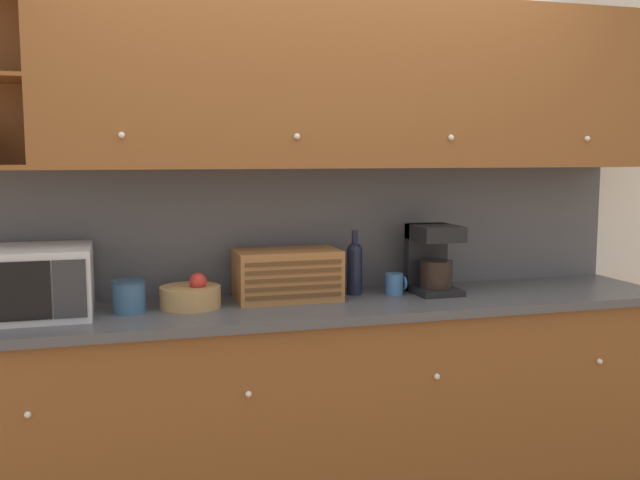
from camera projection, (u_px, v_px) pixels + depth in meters
name	position (u px, v px, depth m)	size (l,w,h in m)	color
ground_plane	(309.00, 472.00, 3.60)	(24.00, 24.00, 0.00)	#896647
wall_back	(306.00, 215.00, 3.48)	(5.68, 0.06, 2.60)	white
counter_unit	(325.00, 402.00, 3.26)	(3.30, 0.63, 0.94)	brown
backsplash_panel	(308.00, 229.00, 3.45)	(3.28, 0.01, 0.60)	#4C4C51
upper_cabinets	(353.00, 85.00, 3.25)	(3.28, 0.39, 0.76)	brown
microwave	(20.00, 282.00, 2.88)	(0.56, 0.42, 0.28)	silver
storage_canister	(129.00, 296.00, 2.97)	(0.14, 0.14, 0.14)	#33567A
fruit_basket	(191.00, 296.00, 3.08)	(0.26, 0.26, 0.15)	#A87F4C
bread_box	(287.00, 275.00, 3.24)	(0.47, 0.27, 0.23)	#996033
wine_bottle	(354.00, 266.00, 3.36)	(0.07, 0.07, 0.30)	black
mug	(395.00, 284.00, 3.36)	(0.10, 0.09, 0.10)	#38669E
coffee_maker	(432.00, 258.00, 3.40)	(0.20, 0.26, 0.33)	black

